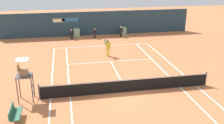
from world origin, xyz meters
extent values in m
plane|color=#C67042|center=(0.00, 0.00, 0.00)|extent=(80.00, 80.00, 0.00)
cube|color=white|center=(0.00, 11.70, 0.00)|extent=(10.60, 0.10, 0.01)
cube|color=white|center=(-5.30, 0.00, 0.00)|extent=(0.10, 23.40, 0.01)
cube|color=white|center=(-4.00, 0.00, 0.00)|extent=(0.10, 23.40, 0.01)
cube|color=white|center=(4.00, 0.00, 0.00)|extent=(0.10, 23.40, 0.01)
cube|color=white|center=(5.30, 0.00, 0.00)|extent=(0.10, 23.40, 0.01)
cube|color=white|center=(0.00, 6.40, 0.00)|extent=(8.00, 0.10, 0.01)
cube|color=white|center=(0.00, 3.20, 0.00)|extent=(0.10, 6.40, 0.01)
cube|color=white|center=(0.00, 11.55, 0.00)|extent=(0.10, 0.24, 0.01)
cylinder|color=#4C4C51|center=(-6.00, 0.00, 0.53)|extent=(0.10, 0.10, 1.07)
cylinder|color=#4C4C51|center=(6.00, 0.00, 0.53)|extent=(0.10, 0.10, 1.07)
cube|color=black|center=(0.00, 0.00, 0.47)|extent=(12.00, 0.03, 0.95)
cube|color=white|center=(0.00, 0.00, 0.92)|extent=(12.00, 0.04, 0.06)
cube|color=#233D4C|center=(0.00, 17.00, 1.52)|extent=(25.00, 0.24, 3.05)
cube|color=beige|center=(-4.67, 16.86, 2.08)|extent=(1.48, 0.02, 0.44)
cube|color=#2D6BA8|center=(-3.26, 16.86, 2.14)|extent=(2.04, 0.02, 0.44)
cube|color=#8CB793|center=(-2.54, 16.45, 0.53)|extent=(0.75, 0.70, 1.06)
cube|color=#8CB793|center=(3.58, 16.45, 0.49)|extent=(0.66, 0.70, 0.97)
cylinder|color=#47474C|center=(-6.37, 0.48, 0.87)|extent=(0.07, 0.07, 1.74)
cylinder|color=#47474C|center=(-6.37, -0.42, 0.87)|extent=(0.07, 0.07, 1.74)
cylinder|color=#47474C|center=(-7.27, 0.48, 0.87)|extent=(0.07, 0.07, 1.74)
cylinder|color=#47474C|center=(-7.27, -0.42, 0.87)|extent=(0.07, 0.07, 1.74)
cylinder|color=#47474C|center=(-6.37, 0.03, 0.52)|extent=(0.04, 0.81, 0.04)
cylinder|color=#47474C|center=(-6.37, 0.03, 1.04)|extent=(0.04, 0.81, 0.04)
cube|color=#47474C|center=(-6.82, 0.03, 1.77)|extent=(1.00, 1.00, 0.06)
cube|color=olive|center=(-6.82, 0.03, 2.00)|extent=(0.52, 0.56, 0.40)
cube|color=olive|center=(-7.11, 0.03, 2.37)|extent=(0.06, 0.56, 0.45)
cube|color=white|center=(-6.82, 0.03, 2.85)|extent=(0.76, 0.80, 0.04)
cylinder|color=#38383D|center=(-7.09, -1.69, 0.19)|extent=(0.06, 0.06, 0.38)
cylinder|color=#38383D|center=(-7.09, -3.07, 0.19)|extent=(0.06, 0.06, 0.38)
cube|color=#2D664C|center=(-7.09, -2.38, 0.42)|extent=(0.48, 1.54, 0.08)
cube|color=#2D664C|center=(-7.36, -2.38, 0.67)|extent=(0.06, 1.54, 0.42)
cylinder|color=yellow|center=(0.11, 8.03, 0.41)|extent=(0.13, 0.13, 0.83)
cylinder|color=yellow|center=(-0.07, 8.07, 0.41)|extent=(0.13, 0.13, 0.83)
cube|color=yellow|center=(0.02, 8.05, 1.12)|extent=(0.40, 0.27, 0.58)
sphere|color=brown|center=(0.02, 8.05, 1.52)|extent=(0.23, 0.23, 0.23)
cylinder|color=yellow|center=(0.24, 8.01, 1.08)|extent=(0.09, 0.09, 0.56)
cylinder|color=brown|center=(-0.26, 7.82, 1.36)|extent=(0.18, 0.57, 0.09)
cylinder|color=black|center=(-0.31, 7.54, 1.47)|extent=(0.03, 0.03, 0.22)
torus|color=black|center=(-0.31, 7.54, 1.72)|extent=(0.30, 0.08, 0.30)
cylinder|color=silver|center=(-0.31, 7.54, 1.72)|extent=(0.26, 0.05, 0.26)
cylinder|color=black|center=(3.05, 15.21, 0.35)|extent=(0.11, 0.11, 0.70)
cylinder|color=black|center=(2.89, 15.24, 0.35)|extent=(0.11, 0.11, 0.70)
cube|color=black|center=(2.97, 15.23, 0.95)|extent=(0.34, 0.23, 0.49)
sphere|color=beige|center=(2.97, 15.23, 1.29)|extent=(0.19, 0.19, 0.19)
cylinder|color=black|center=(3.16, 15.19, 0.91)|extent=(0.07, 0.07, 0.47)
cylinder|color=black|center=(2.78, 15.26, 0.91)|extent=(0.07, 0.07, 0.47)
cylinder|color=black|center=(-0.32, 15.21, 0.31)|extent=(0.10, 0.10, 0.63)
cylinder|color=black|center=(-0.46, 15.24, 0.31)|extent=(0.10, 0.10, 0.63)
cube|color=black|center=(-0.39, 15.23, 0.85)|extent=(0.31, 0.21, 0.44)
sphere|color=tan|center=(-0.39, 15.23, 1.15)|extent=(0.17, 0.17, 0.17)
cylinder|color=black|center=(-0.22, 15.19, 0.81)|extent=(0.07, 0.07, 0.42)
cylinder|color=black|center=(-0.56, 15.26, 0.81)|extent=(0.07, 0.07, 0.42)
cylinder|color=black|center=(-3.16, 15.22, 0.32)|extent=(0.10, 0.10, 0.64)
cylinder|color=black|center=(-3.30, 15.24, 0.32)|extent=(0.10, 0.10, 0.64)
cube|color=black|center=(-3.23, 15.23, 0.86)|extent=(0.31, 0.20, 0.45)
sphere|color=beige|center=(-3.23, 15.23, 1.18)|extent=(0.18, 0.18, 0.18)
cylinder|color=black|center=(-3.05, 15.20, 0.83)|extent=(0.07, 0.07, 0.43)
cylinder|color=black|center=(-3.40, 15.25, 0.83)|extent=(0.07, 0.07, 0.43)
sphere|color=#CCE033|center=(0.86, 7.68, 0.03)|extent=(0.07, 0.07, 0.07)
camera|label=1|loc=(-4.15, -16.01, 8.24)|focal=41.53mm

